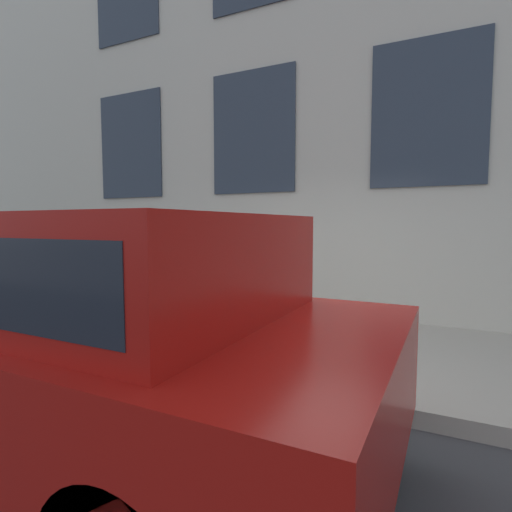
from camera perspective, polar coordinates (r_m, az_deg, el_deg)
ground_plane at (r=4.10m, az=-1.66°, el=-19.01°), size 80.00×80.00×0.00m
sidewalk at (r=5.36m, az=5.97°, el=-12.40°), size 2.98×60.00×0.16m
fire_hydrant at (r=4.66m, az=-4.30°, el=-9.00°), size 0.36×0.46×0.76m
person at (r=4.88m, az=4.06°, el=-4.26°), size 0.30×0.20×1.22m
parked_truck_red_near at (r=3.08m, az=-24.19°, el=-8.16°), size 2.00×4.38×1.70m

